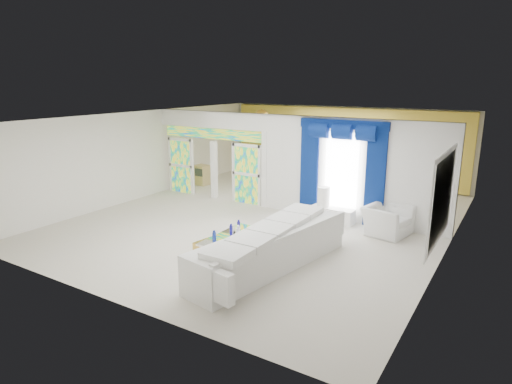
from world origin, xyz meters
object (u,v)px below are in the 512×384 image
Objects in this scene: coffee_table at (229,243)px; white_sofa at (271,250)px; grand_piano at (280,171)px; armchair at (387,220)px; console_table at (332,215)px.

white_sofa is at bearing -12.53° from coffee_table.
coffee_table is (-1.35, 0.30, -0.22)m from white_sofa.
coffee_table is at bearing -56.77° from grand_piano.
white_sofa is at bearing 168.15° from armchair.
coffee_table is at bearing -110.05° from console_table.
white_sofa is 3.88m from armchair.
armchair is (1.64, -0.19, 0.17)m from console_table.
console_table is at bearing -30.18° from grand_piano.
console_table is (-0.09, 3.75, -0.20)m from white_sofa.
white_sofa is 3.76m from console_table.
white_sofa is 2.47× the size of coffee_table.
grand_piano is at bearing 127.58° from white_sofa.
white_sofa is at bearing -48.61° from grand_piano.
armchair reaches higher than coffee_table.
coffee_table is at bearing 150.01° from armchair.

